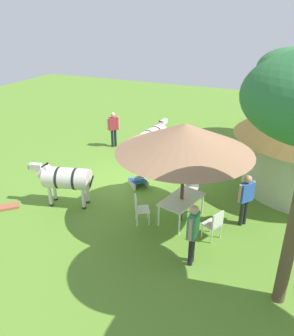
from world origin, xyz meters
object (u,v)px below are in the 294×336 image
(striped_lounge_chair, at_px, (139,180))
(zebra_nearest_camera, at_px, (65,178))
(patio_chair_near_hut, at_px, (191,186))
(patio_chair_near_lawn, at_px, (214,223))
(guest_behind_table, at_px, (193,230))
(shade_umbrella, at_px, (185,138))
(acacia_tree_right_background, at_px, (293,69))
(patio_chair_west_end, at_px, (140,208))
(zebra_by_umbrella, at_px, (153,136))
(guest_beside_umbrella, at_px, (246,196))
(patio_dining_table, at_px, (182,201))
(standing_watcher, at_px, (113,126))

(striped_lounge_chair, relative_size, zebra_nearest_camera, 0.44)
(patio_chair_near_hut, height_order, striped_lounge_chair, patio_chair_near_hut)
(patio_chair_near_lawn, distance_m, striped_lounge_chair, 3.82)
(guest_behind_table, xyz_separation_m, zebra_nearest_camera, (-1.13, -4.60, -0.07))
(shade_umbrella, bearing_deg, acacia_tree_right_background, 164.95)
(shade_umbrella, bearing_deg, patio_chair_west_end, -58.94)
(shade_umbrella, relative_size, zebra_by_umbrella, 1.70)
(patio_chair_near_lawn, bearing_deg, patio_chair_near_hut, 59.74)
(guest_beside_umbrella, relative_size, acacia_tree_right_background, 0.37)
(patio_dining_table, height_order, patio_chair_west_end, patio_chair_west_end)
(standing_watcher, height_order, zebra_by_umbrella, standing_watcher)
(guest_beside_umbrella, xyz_separation_m, striped_lounge_chair, (-0.92, -3.87, -0.73))
(patio_chair_west_end, xyz_separation_m, standing_watcher, (-5.24, -3.78, 0.48))
(guest_behind_table, bearing_deg, acacia_tree_right_background, -9.31)
(standing_watcher, height_order, zebra_nearest_camera, standing_watcher)
(guest_beside_umbrella, xyz_separation_m, guest_behind_table, (2.28, -0.90, 0.04))
(striped_lounge_chair, bearing_deg, patio_chair_near_lawn, -82.68)
(patio_chair_west_end, bearing_deg, striped_lounge_chair, 174.64)
(patio_chair_near_hut, bearing_deg, patio_dining_table, 90.00)
(patio_chair_near_hut, relative_size, striped_lounge_chair, 0.95)
(guest_behind_table, bearing_deg, guest_beside_umbrella, -23.15)
(patio_chair_near_lawn, height_order, guest_behind_table, guest_behind_table)
(standing_watcher, bearing_deg, acacia_tree_right_background, 161.67)
(patio_chair_west_end, relative_size, standing_watcher, 0.54)
(patio_dining_table, relative_size, striped_lounge_chair, 1.73)
(patio_chair_west_end, distance_m, acacia_tree_right_background, 10.12)
(guest_behind_table, distance_m, striped_lounge_chair, 4.44)
(patio_dining_table, bearing_deg, patio_chair_near_lawn, 63.95)
(guest_beside_umbrella, relative_size, standing_watcher, 0.99)
(standing_watcher, bearing_deg, guest_behind_table, 85.53)
(patio_chair_near_hut, distance_m, guest_behind_table, 3.23)
(patio_chair_near_lawn, relative_size, guest_behind_table, 0.53)
(patio_chair_near_lawn, height_order, standing_watcher, standing_watcher)
(standing_watcher, bearing_deg, zebra_nearest_camera, 55.75)
(patio_chair_west_end, bearing_deg, shade_umbrella, 90.00)
(guest_beside_umbrella, height_order, guest_behind_table, guest_behind_table)
(shade_umbrella, height_order, guest_beside_umbrella, shade_umbrella)
(guest_behind_table, xyz_separation_m, zebra_by_umbrella, (-5.96, -3.60, -0.06))
(patio_chair_near_lawn, distance_m, acacia_tree_right_background, 9.51)
(guest_beside_umbrella, bearing_deg, standing_watcher, -84.11)
(guest_beside_umbrella, bearing_deg, acacia_tree_right_background, -146.11)
(patio_chair_near_lawn, xyz_separation_m, striped_lounge_chair, (-1.99, -3.25, -0.26))
(patio_dining_table, relative_size, patio_chair_near_lawn, 1.82)
(patio_dining_table, xyz_separation_m, zebra_nearest_camera, (0.64, -3.73, 0.29))
(patio_chair_west_end, distance_m, zebra_nearest_camera, 2.67)
(patio_chair_near_hut, bearing_deg, patio_chair_west_end, 58.81)
(zebra_by_umbrella, bearing_deg, guest_behind_table, -52.48)
(patio_chair_near_hut, distance_m, zebra_nearest_camera, 4.15)
(guest_beside_umbrella, distance_m, guest_behind_table, 2.45)
(striped_lounge_chair, bearing_deg, standing_watcher, 80.14)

